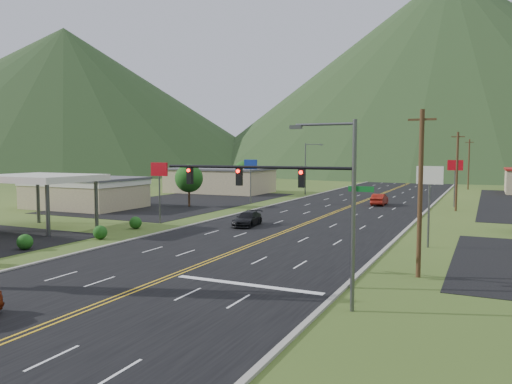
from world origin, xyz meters
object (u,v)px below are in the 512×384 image
at_px(traffic_signal, 285,190).
at_px(car_dark_mid, 247,219).
at_px(gas_canopy, 42,179).
at_px(streetlight_east, 347,202).
at_px(car_red_far, 379,200).
at_px(streetlight_west, 307,165).

bearing_deg(traffic_signal, car_dark_mid, 121.91).
bearing_deg(gas_canopy, streetlight_east, -19.88).
bearing_deg(car_red_far, gas_canopy, 53.59).
relative_size(streetlight_east, car_dark_mid, 1.85).
bearing_deg(car_red_far, traffic_signal, 93.03).
height_order(traffic_signal, car_red_far, traffic_signal).
bearing_deg(car_red_far, streetlight_east, 98.24).
height_order(streetlight_west, car_dark_mid, streetlight_west).
bearing_deg(car_red_far, streetlight_west, -40.27).
distance_m(traffic_signal, streetlight_west, 58.88).
height_order(streetlight_west, car_red_far, streetlight_west).
xyz_separation_m(gas_canopy, car_dark_mid, (17.18, 10.15, -4.16)).
bearing_deg(car_dark_mid, car_red_far, 65.76).
relative_size(streetlight_east, streetlight_west, 1.00).
bearing_deg(streetlight_west, car_red_far, -39.19).
distance_m(gas_canopy, car_dark_mid, 20.38).
bearing_deg(gas_canopy, streetlight_west, 77.87).
xyz_separation_m(streetlight_east, car_dark_mid, (-16.00, 22.15, -4.47)).
xyz_separation_m(traffic_signal, streetlight_east, (4.70, -4.00, -0.15)).
xyz_separation_m(traffic_signal, car_red_far, (-3.14, 43.75, -4.53)).
xyz_separation_m(streetlight_east, streetlight_west, (-22.86, 60.00, 0.00)).
bearing_deg(streetlight_west, streetlight_east, -69.14).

